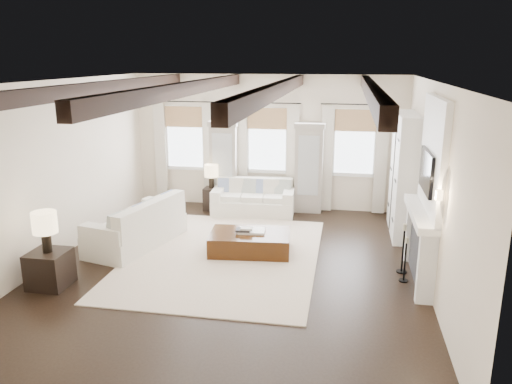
% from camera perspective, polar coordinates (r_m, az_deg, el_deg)
% --- Properties ---
extents(ground, '(7.50, 7.50, 0.00)m').
position_cam_1_polar(ground, '(8.94, -2.56, -8.44)').
color(ground, black).
rests_on(ground, ground).
extents(room_shell, '(6.54, 7.54, 3.22)m').
position_cam_1_polar(room_shell, '(9.10, 3.16, 4.44)').
color(room_shell, white).
rests_on(room_shell, ground).
extents(area_rug, '(3.45, 4.51, 0.02)m').
position_cam_1_polar(area_rug, '(9.35, -3.75, -7.30)').
color(area_rug, beige).
rests_on(area_rug, ground).
extents(sofa_back, '(1.94, 0.96, 0.81)m').
position_cam_1_polar(sofa_back, '(11.75, -0.29, -0.88)').
color(sofa_back, white).
rests_on(sofa_back, ground).
extents(sofa_left, '(1.45, 2.31, 0.92)m').
position_cam_1_polar(sofa_left, '(10.00, -13.20, -3.93)').
color(sofa_left, white).
rests_on(sofa_left, ground).
extents(ottoman, '(1.57, 1.07, 0.39)m').
position_cam_1_polar(ottoman, '(9.45, -0.69, -5.82)').
color(ottoman, black).
rests_on(ottoman, ground).
extents(tray, '(0.53, 0.43, 0.04)m').
position_cam_1_polar(tray, '(9.44, -0.49, -4.45)').
color(tray, white).
rests_on(tray, ottoman).
extents(book_lower, '(0.28, 0.22, 0.04)m').
position_cam_1_polar(book_lower, '(9.36, -1.51, -4.36)').
color(book_lower, '#262628').
rests_on(book_lower, tray).
extents(book_upper, '(0.24, 0.19, 0.03)m').
position_cam_1_polar(book_upper, '(9.34, -1.08, -4.18)').
color(book_upper, beige).
rests_on(book_upper, book_lower).
extents(side_table_front, '(0.59, 0.59, 0.59)m').
position_cam_1_polar(side_table_front, '(8.75, -22.50, -8.12)').
color(side_table_front, black).
rests_on(side_table_front, ground).
extents(lamp_front, '(0.39, 0.39, 0.66)m').
position_cam_1_polar(lamp_front, '(8.49, -23.00, -3.48)').
color(lamp_front, black).
rests_on(lamp_front, side_table_front).
extents(side_table_back, '(0.36, 0.36, 0.55)m').
position_cam_1_polar(side_table_back, '(12.09, -5.06, -0.76)').
color(side_table_back, black).
rests_on(side_table_back, ground).
extents(lamp_back, '(0.33, 0.33, 0.57)m').
position_cam_1_polar(lamp_back, '(11.93, -5.13, 2.27)').
color(lamp_back, black).
rests_on(lamp_back, side_table_back).
extents(candlestick_near, '(0.16, 0.16, 0.77)m').
position_cam_1_polar(candlestick_near, '(8.59, 16.65, -7.79)').
color(candlestick_near, black).
rests_on(candlestick_near, ground).
extents(candlestick_far, '(0.18, 0.18, 0.87)m').
position_cam_1_polar(candlestick_far, '(8.91, 16.44, -6.65)').
color(candlestick_far, black).
rests_on(candlestick_far, ground).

